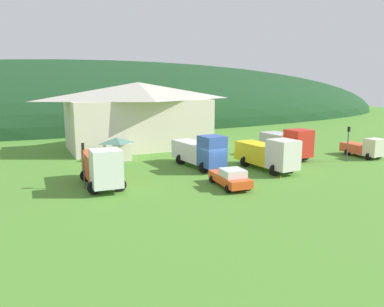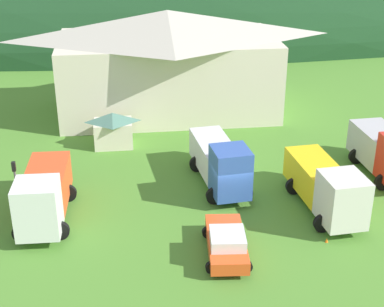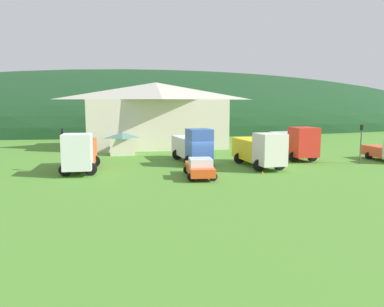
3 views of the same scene
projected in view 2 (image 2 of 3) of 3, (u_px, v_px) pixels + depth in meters
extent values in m
plane|color=#4C842D|center=(231.00, 206.00, 35.54)|extent=(200.00, 200.00, 0.00)
ellipsoid|color=#193D1E|center=(160.00, 14.00, 89.88)|extent=(171.42, 60.00, 27.55)
cube|color=beige|center=(168.00, 75.00, 49.23)|extent=(18.07, 9.29, 6.52)
pyramid|color=#B7B2A3|center=(167.00, 24.00, 47.38)|extent=(19.51, 10.04, 2.28)
cube|color=beige|center=(113.00, 133.00, 43.46)|extent=(2.84, 2.18, 1.96)
pyramid|color=#4C7A6B|center=(112.00, 117.00, 42.91)|extent=(3.06, 2.35, 0.69)
cube|color=white|center=(38.00, 208.00, 31.22)|extent=(2.42, 2.39, 3.01)
cube|color=black|center=(36.00, 198.00, 30.84)|extent=(1.32, 1.90, 0.96)
cube|color=#E04C23|center=(48.00, 184.00, 34.67)|extent=(2.50, 4.96, 2.13)
cylinder|color=black|center=(60.00, 231.00, 31.94)|extent=(1.10, 0.30, 1.10)
cylinder|color=black|center=(22.00, 232.00, 31.77)|extent=(1.10, 0.30, 1.10)
cylinder|color=black|center=(68.00, 193.00, 35.86)|extent=(1.10, 0.30, 1.10)
cylinder|color=black|center=(34.00, 195.00, 35.69)|extent=(1.10, 0.30, 1.10)
cube|color=#3356AD|center=(230.00, 172.00, 35.11)|extent=(2.43, 2.49, 3.07)
cube|color=black|center=(231.00, 163.00, 34.73)|extent=(1.37, 1.93, 0.98)
cube|color=silver|center=(214.00, 155.00, 38.72)|extent=(2.75, 5.57, 1.95)
cylinder|color=black|center=(244.00, 192.00, 35.95)|extent=(1.10, 0.30, 1.10)
cylinder|color=black|center=(215.00, 196.00, 35.56)|extent=(1.10, 0.30, 1.10)
cylinder|color=black|center=(224.00, 161.00, 40.04)|extent=(1.10, 0.30, 1.10)
cylinder|color=black|center=(197.00, 164.00, 39.65)|extent=(1.10, 0.30, 1.10)
cube|color=silver|center=(342.00, 199.00, 32.24)|extent=(2.50, 2.78, 2.85)
cube|color=black|center=(344.00, 191.00, 31.86)|extent=(1.40, 2.17, 0.91)
cube|color=yellow|center=(315.00, 176.00, 35.81)|extent=(2.69, 5.20, 1.98)
cylinder|color=black|center=(356.00, 219.00, 33.02)|extent=(1.10, 0.30, 1.10)
cylinder|color=black|center=(323.00, 223.00, 32.66)|extent=(1.10, 0.30, 1.10)
cylinder|color=black|center=(324.00, 183.00, 37.08)|extent=(1.10, 0.30, 1.10)
cylinder|color=black|center=(294.00, 186.00, 36.72)|extent=(1.10, 0.30, 1.10)
cube|color=#B2B2B7|center=(377.00, 144.00, 39.92)|extent=(2.68, 4.45, 2.23)
cylinder|color=black|center=(383.00, 182.00, 37.21)|extent=(1.10, 0.30, 1.10)
cylinder|color=black|center=(356.00, 156.00, 40.80)|extent=(1.10, 0.30, 1.10)
cube|color=#F0501F|center=(226.00, 243.00, 30.58)|extent=(2.37, 4.99, 0.70)
cube|color=silver|center=(228.00, 239.00, 29.77)|extent=(1.97, 2.08, 0.62)
cylinder|color=black|center=(246.00, 267.00, 29.26)|extent=(0.68, 0.24, 0.68)
cylinder|color=black|center=(212.00, 267.00, 29.20)|extent=(0.68, 0.24, 0.68)
cylinder|color=black|center=(239.00, 232.00, 32.25)|extent=(0.68, 0.24, 0.68)
cylinder|color=black|center=(208.00, 232.00, 32.19)|extent=(0.68, 0.24, 0.68)
cylinder|color=#4C4C51|center=(18.00, 197.00, 33.16)|extent=(0.12, 0.12, 3.33)
cube|color=black|center=(14.00, 166.00, 32.35)|extent=(0.20, 0.24, 0.55)
sphere|color=yellow|center=(14.00, 165.00, 32.46)|extent=(0.14, 0.14, 0.14)
cone|color=orange|center=(303.00, 193.00, 37.08)|extent=(0.36, 0.36, 0.61)
cone|color=orange|center=(326.00, 242.00, 31.90)|extent=(0.36, 0.36, 0.49)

